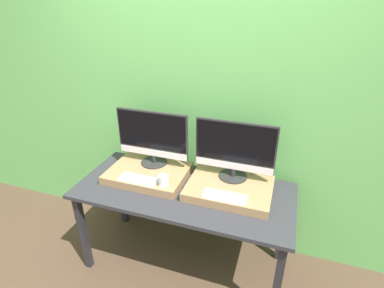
{
  "coord_description": "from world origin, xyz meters",
  "views": [
    {
      "loc": [
        0.66,
        -1.39,
        2.06
      ],
      "look_at": [
        0.0,
        0.55,
        1.05
      ],
      "focal_mm": 28.0,
      "sensor_mm": 36.0,
      "label": 1
    }
  ],
  "objects_px": {
    "monitor_left": "(153,137)",
    "mug": "(163,180)",
    "monitor_right": "(235,149)",
    "keyboard_right": "(225,196)",
    "keyboard_left": "(139,179)"
  },
  "relations": [
    {
      "from": "monitor_left",
      "to": "mug",
      "type": "height_order",
      "value": "monitor_left"
    },
    {
      "from": "monitor_left",
      "to": "monitor_right",
      "type": "xyz_separation_m",
      "value": [
        0.66,
        0.0,
        0.0
      ]
    },
    {
      "from": "mug",
      "to": "keyboard_right",
      "type": "xyz_separation_m",
      "value": [
        0.46,
        0.0,
        -0.03
      ]
    },
    {
      "from": "monitor_left",
      "to": "keyboard_left",
      "type": "xyz_separation_m",
      "value": [
        -0.0,
        -0.27,
        -0.23
      ]
    },
    {
      "from": "keyboard_left",
      "to": "keyboard_right",
      "type": "bearing_deg",
      "value": 0.0
    },
    {
      "from": "mug",
      "to": "monitor_right",
      "type": "xyz_separation_m",
      "value": [
        0.46,
        0.27,
        0.2
      ]
    },
    {
      "from": "keyboard_left",
      "to": "keyboard_right",
      "type": "xyz_separation_m",
      "value": [
        0.66,
        0.0,
        0.0
      ]
    },
    {
      "from": "monitor_left",
      "to": "mug",
      "type": "relative_size",
      "value": 7.25
    },
    {
      "from": "monitor_left",
      "to": "keyboard_left",
      "type": "distance_m",
      "value": 0.36
    },
    {
      "from": "monitor_left",
      "to": "keyboard_right",
      "type": "distance_m",
      "value": 0.75
    },
    {
      "from": "keyboard_right",
      "to": "monitor_left",
      "type": "bearing_deg",
      "value": 157.5
    },
    {
      "from": "monitor_left",
      "to": "keyboard_right",
      "type": "xyz_separation_m",
      "value": [
        0.66,
        -0.27,
        -0.23
      ]
    },
    {
      "from": "monitor_left",
      "to": "mug",
      "type": "distance_m",
      "value": 0.4
    },
    {
      "from": "monitor_left",
      "to": "monitor_right",
      "type": "bearing_deg",
      "value": 0.0
    },
    {
      "from": "monitor_right",
      "to": "keyboard_right",
      "type": "xyz_separation_m",
      "value": [
        0.0,
        -0.27,
        -0.23
      ]
    }
  ]
}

